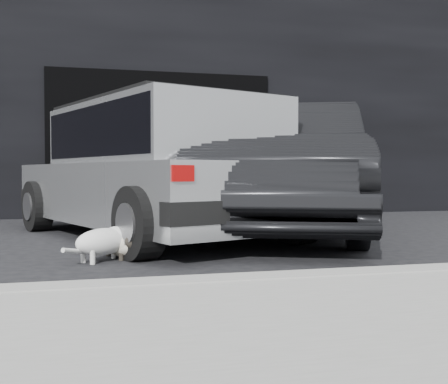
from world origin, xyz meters
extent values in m
plane|color=black|center=(0.00, 0.00, 0.00)|extent=(80.00, 80.00, 0.00)
cube|color=black|center=(1.00, 6.00, 2.50)|extent=(34.00, 4.00, 5.00)
cube|color=black|center=(1.00, 3.99, 1.30)|extent=(4.00, 0.10, 2.60)
cube|color=gray|center=(1.00, -2.60, 0.06)|extent=(18.00, 0.25, 0.12)
cube|color=gray|center=(1.00, -3.80, 0.06)|extent=(18.00, 2.20, 0.11)
cube|color=#B2B5B7|center=(0.44, 0.80, 0.55)|extent=(3.36, 4.80, 0.70)
cube|color=#B2B5B7|center=(0.52, 0.59, 1.25)|extent=(2.63, 3.35, 0.70)
cube|color=black|center=(0.52, 0.59, 1.25)|extent=(2.61, 3.25, 0.56)
cube|color=black|center=(1.17, -1.18, 0.45)|extent=(1.92, 0.86, 0.20)
cube|color=black|center=(-0.30, 2.79, 0.45)|extent=(1.92, 0.86, 0.20)
cube|color=silver|center=(1.20, -1.27, 0.52)|extent=(0.56, 0.22, 0.14)
cube|color=#8C0707|center=(0.39, -1.57, 0.79)|extent=(0.20, 0.10, 0.14)
cube|color=#8C0707|center=(2.02, -0.97, 0.79)|extent=(0.20, 0.10, 0.14)
cube|color=black|center=(0.52, 0.59, 1.62)|extent=(2.53, 3.07, 0.03)
cylinder|color=black|center=(0.09, -1.01, 0.34)|extent=(0.47, 0.72, 0.68)
cylinder|color=slate|center=(-0.04, -1.05, 0.34)|extent=(0.15, 0.36, 0.37)
cylinder|color=black|center=(1.88, -0.34, 0.34)|extent=(0.47, 0.72, 0.68)
cylinder|color=slate|center=(2.01, -0.30, 0.34)|extent=(0.15, 0.36, 0.37)
cylinder|color=black|center=(-0.99, 1.90, 0.34)|extent=(0.47, 0.72, 0.68)
cylinder|color=slate|center=(-1.11, 1.85, 0.34)|extent=(0.15, 0.36, 0.37)
cylinder|color=black|center=(0.81, 2.56, 0.34)|extent=(0.47, 0.72, 0.68)
cylinder|color=slate|center=(0.94, 2.61, 0.34)|extent=(0.15, 0.36, 0.37)
imported|color=black|center=(2.18, 0.79, 0.86)|extent=(3.68, 5.50, 1.71)
ellipsoid|color=beige|center=(-0.05, -0.81, 0.12)|extent=(0.43, 0.62, 0.22)
ellipsoid|color=beige|center=(-0.01, -0.95, 0.15)|extent=(0.30, 0.30, 0.20)
ellipsoid|color=black|center=(0.03, -1.09, 0.19)|extent=(0.19, 0.18, 0.14)
sphere|color=black|center=(0.05, -1.15, 0.18)|extent=(0.06, 0.06, 0.06)
cone|color=black|center=(0.06, -1.06, 0.25)|extent=(0.07, 0.08, 0.07)
cone|color=black|center=(-0.01, -1.08, 0.25)|extent=(0.07, 0.08, 0.07)
cylinder|color=black|center=(0.06, -0.95, 0.04)|extent=(0.05, 0.05, 0.07)
cylinder|color=black|center=(-0.07, -0.99, 0.04)|extent=(0.05, 0.05, 0.07)
cylinder|color=black|center=(-0.04, -0.63, 0.04)|extent=(0.05, 0.05, 0.07)
cylinder|color=black|center=(-0.17, -0.67, 0.04)|extent=(0.05, 0.05, 0.07)
cylinder|color=black|center=(-0.14, -0.52, 0.09)|extent=(0.22, 0.27, 0.09)
ellipsoid|color=silver|center=(-0.23, -0.99, 0.18)|extent=(0.62, 0.54, 0.24)
ellipsoid|color=silver|center=(-0.11, -0.91, 0.20)|extent=(0.33, 0.33, 0.20)
ellipsoid|color=silver|center=(0.01, -0.83, 0.29)|extent=(0.20, 0.21, 0.14)
sphere|color=silver|center=(0.06, -0.79, 0.28)|extent=(0.06, 0.06, 0.06)
cone|color=silver|center=(-0.03, -0.80, 0.35)|extent=(0.08, 0.08, 0.07)
cone|color=silver|center=(0.02, -0.87, 0.35)|extent=(0.08, 0.08, 0.07)
cylinder|color=silver|center=(-0.13, -0.84, 0.07)|extent=(0.05, 0.05, 0.14)
cylinder|color=silver|center=(-0.05, -0.95, 0.07)|extent=(0.05, 0.05, 0.14)
cylinder|color=silver|center=(-0.40, -1.02, 0.07)|extent=(0.05, 0.05, 0.14)
cylinder|color=silver|center=(-0.33, -1.14, 0.07)|extent=(0.05, 0.05, 0.14)
cylinder|color=silver|center=(-0.48, -1.16, 0.12)|extent=(0.21, 0.27, 0.09)
ellipsoid|color=gray|center=(-0.30, -1.07, 0.20)|extent=(0.25, 0.24, 0.10)
camera|label=1|loc=(-0.43, -6.09, 0.80)|focal=45.00mm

